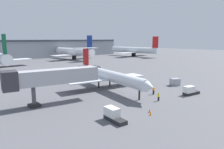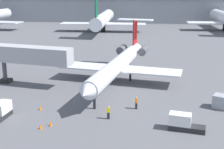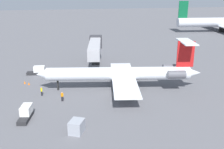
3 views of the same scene
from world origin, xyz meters
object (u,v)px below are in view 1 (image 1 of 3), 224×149
(jet_bridge, at_px, (48,78))
(traffic_cone_near, at_px, (151,113))
(ground_crew_marshaller, at_px, (154,90))
(baggage_tug_lead, at_px, (190,91))
(traffic_cone_far, at_px, (118,108))
(parked_airliner_east_mid, at_px, (134,50))
(regional_jet, at_px, (106,74))
(ground_crew_loader, at_px, (159,97))
(traffic_cone_mid, at_px, (150,111))
(baggage_tug_trailing, at_px, (113,115))
(cargo_container_uld, at_px, (175,82))
(parked_airliner_centre, at_px, (74,52))

(jet_bridge, distance_m, traffic_cone_near, 18.97)
(ground_crew_marshaller, height_order, baggage_tug_lead, baggage_tug_lead)
(traffic_cone_far, relative_size, parked_airliner_east_mid, 0.01)
(regional_jet, distance_m, baggage_tug_lead, 19.48)
(ground_crew_marshaller, xyz_separation_m, baggage_tug_lead, (5.47, -5.45, -0.02))
(jet_bridge, xyz_separation_m, parked_airliner_east_mid, (89.87, 60.43, -0.73))
(jet_bridge, xyz_separation_m, ground_crew_marshaller, (19.84, -8.53, -4.09))
(ground_crew_marshaller, bearing_deg, regional_jet, 105.99)
(ground_crew_loader, height_order, traffic_cone_mid, ground_crew_loader)
(ground_crew_marshaller, height_order, traffic_cone_far, ground_crew_marshaller)
(baggage_tug_trailing, height_order, traffic_cone_mid, baggage_tug_trailing)
(baggage_tug_trailing, relative_size, parked_airliner_east_mid, 0.11)
(baggage_tug_trailing, height_order, cargo_container_uld, baggage_tug_trailing)
(traffic_cone_near, xyz_separation_m, parked_airliner_centre, (38.81, 84.90, 4.11))
(ground_crew_marshaller, xyz_separation_m, ground_crew_loader, (-3.20, -3.59, 0.00))
(traffic_cone_mid, xyz_separation_m, traffic_cone_far, (-2.84, 4.42, 0.00))
(ground_crew_marshaller, relative_size, parked_airliner_centre, 0.05)
(regional_jet, xyz_separation_m, parked_airliner_east_mid, (73.39, 57.22, 0.97))
(cargo_container_uld, relative_size, traffic_cone_near, 4.91)
(traffic_cone_near, xyz_separation_m, parked_airliner_east_mid, (80.46, 76.22, 3.94))
(regional_jet, xyz_separation_m, parked_airliner_centre, (31.74, 65.90, 1.13))
(ground_crew_marshaller, xyz_separation_m, traffic_cone_far, (-12.38, -1.96, -0.58))
(ground_crew_loader, xyz_separation_m, parked_airliner_centre, (31.58, 81.23, 3.52))
(cargo_container_uld, height_order, parked_airliner_centre, parked_airliner_centre)
(baggage_tug_lead, bearing_deg, parked_airliner_centre, 74.59)
(baggage_tug_lead, bearing_deg, traffic_cone_mid, -176.46)
(regional_jet, height_order, traffic_cone_mid, regional_jet)
(traffic_cone_near, distance_m, traffic_cone_mid, 1.25)
(cargo_container_uld, bearing_deg, ground_crew_marshaller, -171.60)
(regional_jet, distance_m, baggage_tug_trailing, 21.23)
(baggage_tug_trailing, bearing_deg, baggage_tug_lead, -1.26)
(baggage_tug_lead, distance_m, parked_airliner_centre, 86.26)
(jet_bridge, bearing_deg, baggage_tug_trailing, -75.04)
(traffic_cone_mid, height_order, traffic_cone_far, same)
(jet_bridge, bearing_deg, ground_crew_marshaller, -23.26)
(traffic_cone_near, bearing_deg, jet_bridge, 120.79)
(traffic_cone_mid, bearing_deg, ground_crew_marshaller, 33.77)
(ground_crew_loader, bearing_deg, baggage_tug_trailing, -173.93)
(traffic_cone_far, bearing_deg, baggage_tug_trailing, -141.94)
(ground_crew_loader, relative_size, parked_airliner_east_mid, 0.05)
(ground_crew_loader, distance_m, parked_airliner_east_mid, 103.13)
(jet_bridge, height_order, ground_crew_loader, jet_bridge)
(traffic_cone_far, bearing_deg, jet_bridge, 125.42)
(ground_crew_loader, xyz_separation_m, traffic_cone_mid, (-6.34, -2.79, -0.58))
(ground_crew_loader, relative_size, parked_airliner_centre, 0.05)
(jet_bridge, distance_m, baggage_tug_trailing, 14.57)
(traffic_cone_near, distance_m, parked_airliner_centre, 93.44)
(ground_crew_marshaller, xyz_separation_m, cargo_container_uld, (11.17, 1.65, 0.04))
(ground_crew_marshaller, distance_m, parked_airliner_east_mid, 98.34)
(baggage_tug_trailing, bearing_deg, parked_airliner_east_mid, 40.60)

